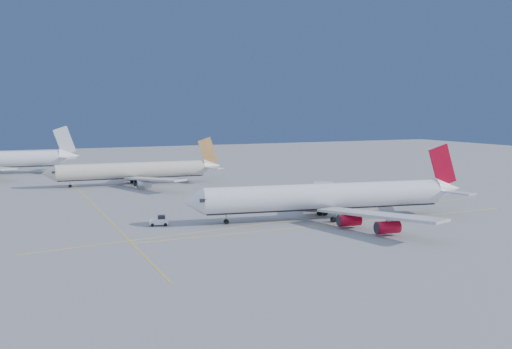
% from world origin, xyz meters
% --- Properties ---
extents(ground, '(500.00, 500.00, 0.00)m').
position_xyz_m(ground, '(0.00, 0.00, 0.00)').
color(ground, slate).
rests_on(ground, ground).
extents(taxiway_lines, '(118.86, 140.00, 0.02)m').
position_xyz_m(taxiway_lines, '(-14.71, 6.34, 0.01)').
color(taxiway_lines, yellow).
rests_on(taxiway_lines, ground).
extents(airliner_virgin, '(66.05, 58.76, 16.33)m').
position_xyz_m(airliner_virgin, '(5.66, -8.35, 4.92)').
color(airliner_virgin, white).
rests_on(airliner_virgin, ground).
extents(airliner_etihad, '(57.50, 53.05, 15.01)m').
position_xyz_m(airliner_etihad, '(-21.34, 66.86, 4.57)').
color(airliner_etihad, beige).
rests_on(airliner_etihad, ground).
extents(pushback_tug, '(4.15, 3.04, 2.15)m').
position_xyz_m(pushback_tug, '(-31.30, -0.17, 1.00)').
color(pushback_tug, white).
rests_on(pushback_tug, ground).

